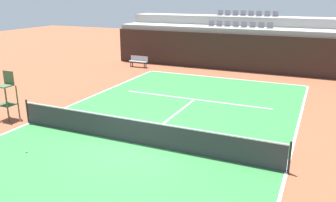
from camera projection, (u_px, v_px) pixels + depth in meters
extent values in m
plane|color=brown|center=(137.00, 144.00, 13.28)|extent=(80.00, 80.00, 0.00)
cube|color=#2D7238|center=(137.00, 144.00, 13.27)|extent=(11.00, 24.00, 0.01)
cube|color=white|center=(223.00, 78.00, 23.69)|extent=(11.00, 0.10, 0.00)
cube|color=white|center=(30.00, 123.00, 15.41)|extent=(0.10, 24.00, 0.00)
cube|color=white|center=(286.00, 172.00, 11.14)|extent=(0.10, 24.00, 0.00)
cube|color=white|center=(195.00, 99.00, 18.85)|extent=(8.26, 0.10, 0.00)
cube|color=white|center=(171.00, 118.00, 16.06)|extent=(0.10, 6.40, 0.00)
cube|color=black|center=(234.00, 52.00, 25.70)|extent=(19.36, 0.30, 2.71)
cube|color=#9E9E99|center=(238.00, 48.00, 26.82)|extent=(19.36, 2.40, 3.06)
cube|color=#9E9E99|center=(245.00, 39.00, 28.81)|extent=(19.36, 2.40, 3.77)
cube|color=slate|center=(211.00, 26.00, 27.25)|extent=(0.44, 0.44, 0.04)
cube|color=slate|center=(211.00, 23.00, 27.36)|extent=(0.44, 0.04, 0.40)
cube|color=slate|center=(219.00, 26.00, 27.00)|extent=(0.44, 0.44, 0.04)
cube|color=slate|center=(219.00, 23.00, 27.11)|extent=(0.44, 0.04, 0.40)
cube|color=slate|center=(227.00, 27.00, 26.75)|extent=(0.44, 0.44, 0.04)
cube|color=slate|center=(227.00, 24.00, 26.86)|extent=(0.44, 0.04, 0.40)
cube|color=slate|center=(235.00, 27.00, 26.49)|extent=(0.44, 0.44, 0.04)
cube|color=slate|center=(236.00, 24.00, 26.60)|extent=(0.44, 0.04, 0.40)
cube|color=slate|center=(243.00, 27.00, 26.24)|extent=(0.44, 0.44, 0.04)
cube|color=slate|center=(244.00, 24.00, 26.35)|extent=(0.44, 0.04, 0.40)
cube|color=slate|center=(252.00, 28.00, 25.99)|extent=(0.44, 0.44, 0.04)
cube|color=slate|center=(253.00, 24.00, 26.10)|extent=(0.44, 0.04, 0.40)
cube|color=slate|center=(261.00, 28.00, 25.74)|extent=(0.44, 0.44, 0.04)
cube|color=slate|center=(261.00, 25.00, 25.85)|extent=(0.44, 0.04, 0.40)
cube|color=slate|center=(270.00, 28.00, 25.49)|extent=(0.44, 0.44, 0.04)
cube|color=slate|center=(270.00, 25.00, 25.59)|extent=(0.44, 0.04, 0.40)
cube|color=slate|center=(220.00, 15.00, 29.14)|extent=(0.44, 0.44, 0.04)
cube|color=slate|center=(220.00, 12.00, 29.25)|extent=(0.44, 0.04, 0.40)
cube|color=slate|center=(227.00, 15.00, 28.88)|extent=(0.44, 0.44, 0.04)
cube|color=slate|center=(228.00, 13.00, 28.99)|extent=(0.44, 0.04, 0.40)
cube|color=slate|center=(235.00, 16.00, 28.63)|extent=(0.44, 0.44, 0.04)
cube|color=slate|center=(235.00, 13.00, 28.74)|extent=(0.44, 0.04, 0.40)
cube|color=slate|center=(243.00, 16.00, 28.38)|extent=(0.44, 0.44, 0.04)
cube|color=slate|center=(243.00, 13.00, 28.49)|extent=(0.44, 0.04, 0.40)
cube|color=slate|center=(250.00, 16.00, 28.13)|extent=(0.44, 0.44, 0.04)
cube|color=slate|center=(251.00, 13.00, 28.24)|extent=(0.44, 0.04, 0.40)
cube|color=slate|center=(258.00, 16.00, 27.88)|extent=(0.44, 0.44, 0.04)
cube|color=slate|center=(259.00, 13.00, 27.98)|extent=(0.44, 0.04, 0.40)
cube|color=slate|center=(267.00, 16.00, 27.62)|extent=(0.44, 0.44, 0.04)
cube|color=slate|center=(267.00, 13.00, 27.73)|extent=(0.44, 0.04, 0.40)
cube|color=slate|center=(275.00, 17.00, 27.37)|extent=(0.44, 0.44, 0.04)
cube|color=slate|center=(276.00, 14.00, 27.48)|extent=(0.44, 0.04, 0.40)
cylinder|color=black|center=(27.00, 111.00, 15.27)|extent=(0.08, 0.08, 1.07)
cylinder|color=black|center=(290.00, 157.00, 10.96)|extent=(0.08, 0.08, 1.07)
cube|color=#333338|center=(137.00, 132.00, 13.14)|extent=(10.90, 0.02, 0.92)
cube|color=white|center=(137.00, 120.00, 12.99)|extent=(10.90, 0.04, 0.05)
cylinder|color=#334C2D|center=(7.00, 106.00, 15.27)|extent=(0.06, 0.06, 1.55)
cylinder|color=#334C2D|center=(7.00, 100.00, 16.07)|extent=(0.06, 0.06, 1.55)
cylinder|color=#334C2D|center=(18.00, 102.00, 15.80)|extent=(0.06, 0.06, 1.55)
cube|color=#334C2D|center=(7.00, 105.00, 15.69)|extent=(0.70, 0.60, 0.04)
cube|color=#3F5938|center=(4.00, 86.00, 15.44)|extent=(0.60, 0.60, 0.05)
cube|color=#3F5938|center=(8.00, 77.00, 15.59)|extent=(0.60, 0.04, 0.60)
cube|color=#99999E|center=(138.00, 61.00, 27.12)|extent=(1.50, 0.40, 0.05)
cube|color=#99999E|center=(139.00, 58.00, 27.22)|extent=(1.50, 0.04, 0.36)
cube|color=#2D2D33|center=(131.00, 64.00, 27.31)|extent=(0.06, 0.06, 0.42)
cube|color=#2D2D33|center=(144.00, 65.00, 26.84)|extent=(0.06, 0.06, 0.42)
cube|color=#2D2D33|center=(133.00, 64.00, 27.55)|extent=(0.06, 0.06, 0.42)
cube|color=#2D2D33|center=(146.00, 65.00, 27.08)|extent=(0.06, 0.06, 0.42)
sphere|color=#CCE033|center=(26.00, 152.00, 12.50)|extent=(0.07, 0.07, 0.07)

